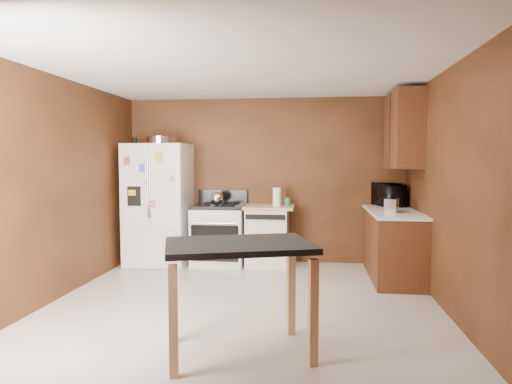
% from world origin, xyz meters
% --- Properties ---
extents(floor, '(4.50, 4.50, 0.00)m').
position_xyz_m(floor, '(0.00, 0.00, 0.00)').
color(floor, beige).
rests_on(floor, ground).
extents(ceiling, '(4.50, 4.50, 0.00)m').
position_xyz_m(ceiling, '(0.00, 0.00, 2.50)').
color(ceiling, white).
rests_on(ceiling, ground).
extents(wall_back, '(4.20, 0.00, 4.20)m').
position_xyz_m(wall_back, '(0.00, 2.25, 1.25)').
color(wall_back, brown).
rests_on(wall_back, ground).
extents(wall_front, '(4.20, 0.00, 4.20)m').
position_xyz_m(wall_front, '(0.00, -2.25, 1.25)').
color(wall_front, brown).
rests_on(wall_front, ground).
extents(wall_left, '(0.00, 4.50, 4.50)m').
position_xyz_m(wall_left, '(-2.10, 0.00, 1.25)').
color(wall_left, brown).
rests_on(wall_left, ground).
extents(wall_right, '(0.00, 4.50, 4.50)m').
position_xyz_m(wall_right, '(2.10, 0.00, 1.25)').
color(wall_right, brown).
rests_on(wall_right, ground).
extents(roasting_pan, '(0.42, 0.42, 0.11)m').
position_xyz_m(roasting_pan, '(-1.48, 1.82, 1.85)').
color(roasting_pan, silver).
rests_on(roasting_pan, refrigerator).
extents(pen_cup, '(0.07, 0.07, 0.11)m').
position_xyz_m(pen_cup, '(-1.89, 1.82, 1.85)').
color(pen_cup, black).
rests_on(pen_cup, refrigerator).
extents(kettle, '(0.20, 0.20, 0.20)m').
position_xyz_m(kettle, '(-0.65, 1.83, 1.00)').
color(kettle, silver).
rests_on(kettle, gas_range).
extents(paper_towel, '(0.15, 0.15, 0.27)m').
position_xyz_m(paper_towel, '(0.23, 1.86, 1.03)').
color(paper_towel, white).
rests_on(paper_towel, dishwasher).
extents(green_canister, '(0.12, 0.12, 0.11)m').
position_xyz_m(green_canister, '(0.36, 2.03, 0.95)').
color(green_canister, '#39945A').
rests_on(green_canister, dishwasher).
extents(toaster, '(0.22, 0.27, 0.17)m').
position_xyz_m(toaster, '(1.73, 1.22, 0.99)').
color(toaster, silver).
rests_on(toaster, right_cabinets).
extents(microwave, '(0.51, 0.62, 0.30)m').
position_xyz_m(microwave, '(1.83, 2.03, 1.05)').
color(microwave, black).
rests_on(microwave, right_cabinets).
extents(refrigerator, '(0.90, 0.80, 1.80)m').
position_xyz_m(refrigerator, '(-1.55, 1.86, 0.90)').
color(refrigerator, white).
rests_on(refrigerator, ground).
extents(gas_range, '(0.76, 0.68, 1.10)m').
position_xyz_m(gas_range, '(-0.64, 1.92, 0.46)').
color(gas_range, white).
rests_on(gas_range, ground).
extents(dishwasher, '(0.78, 0.63, 0.89)m').
position_xyz_m(dishwasher, '(0.08, 1.95, 0.45)').
color(dishwasher, white).
rests_on(dishwasher, ground).
extents(right_cabinets, '(0.63, 1.58, 2.45)m').
position_xyz_m(right_cabinets, '(1.84, 1.48, 0.91)').
color(right_cabinets, brown).
rests_on(right_cabinets, ground).
extents(island, '(1.32, 1.07, 0.91)m').
position_xyz_m(island, '(0.15, -1.16, 0.76)').
color(island, black).
rests_on(island, ground).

